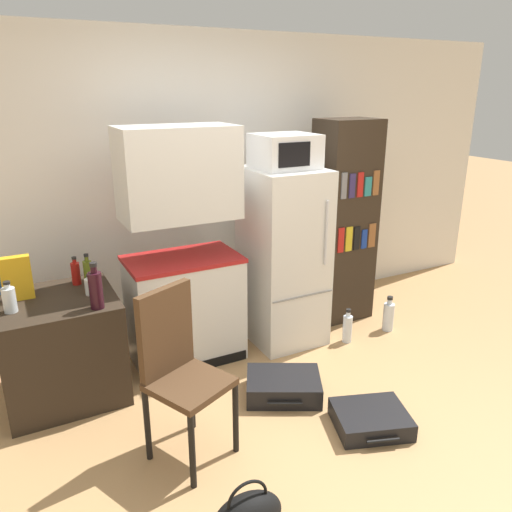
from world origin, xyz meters
TOP-DOWN VIEW (x-y plane):
  - ground_plane at (0.00, 0.00)m, footprint 24.00×24.00m
  - wall_back at (0.20, 2.00)m, footprint 6.40×0.10m
  - side_table at (-1.31, 1.23)m, footprint 0.77×0.74m
  - kitchen_hutch at (-0.37, 1.33)m, footprint 0.86×0.55m
  - refrigerator at (0.50, 1.27)m, footprint 0.58×0.68m
  - microwave at (0.50, 1.27)m, footprint 0.47×0.43m
  - bookshelf at (1.21, 1.41)m, footprint 0.51×0.40m
  - bottle_olive_oil at (-1.06, 1.34)m, footprint 0.06×0.06m
  - bottle_wine_dark at (-1.08, 0.95)m, footprint 0.09×0.09m
  - bottle_milk_white at (-1.08, 1.20)m, footprint 0.07×0.07m
  - bottle_clear_short at (-1.58, 1.14)m, footprint 0.08×0.08m
  - bottle_blue_soda at (-1.62, 1.51)m, footprint 0.08×0.08m
  - bottle_ketchup_red at (-1.14, 1.44)m, footprint 0.06×0.06m
  - cereal_box at (-1.52, 1.33)m, footprint 0.19×0.07m
  - chair at (-0.77, 0.30)m, footprint 0.53×0.53m
  - suitcase_large_flat at (0.05, 0.49)m, footprint 0.63×0.57m
  - suitcase_small_flat at (0.38, -0.08)m, footprint 0.56×0.51m
  - water_bottle_front at (0.94, 0.92)m, footprint 0.08×0.08m
  - water_bottle_middle at (1.41, 0.93)m, footprint 0.10×0.10m

SIDE VIEW (x-z plane):
  - ground_plane at x=0.00m, z-range 0.00..0.00m
  - suitcase_small_flat at x=0.38m, z-range 0.00..0.12m
  - suitcase_large_flat at x=0.05m, z-range 0.00..0.15m
  - water_bottle_front at x=0.94m, z-range -0.02..0.28m
  - water_bottle_middle at x=1.41m, z-range -0.03..0.30m
  - side_table at x=-1.31m, z-range 0.00..0.74m
  - chair at x=-0.77m, z-range 0.09..1.12m
  - refrigerator at x=0.50m, z-range 0.00..1.48m
  - bottle_milk_white at x=-1.08m, z-range 0.73..0.87m
  - bottle_clear_short at x=-1.58m, z-range 0.72..0.93m
  - bottle_ketchup_red at x=-1.14m, z-range 0.72..0.93m
  - bottle_olive_oil at x=-1.06m, z-range 0.72..0.97m
  - kitchen_hutch at x=-0.37m, z-range -0.06..1.77m
  - bottle_blue_soda at x=-1.62m, z-range 0.71..1.01m
  - bottle_wine_dark at x=-1.08m, z-range 0.71..1.02m
  - cereal_box at x=-1.52m, z-range 0.74..1.04m
  - bookshelf at x=1.21m, z-range 0.00..1.84m
  - wall_back at x=0.20m, z-range 0.00..2.55m
  - microwave at x=0.50m, z-range 1.48..1.75m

